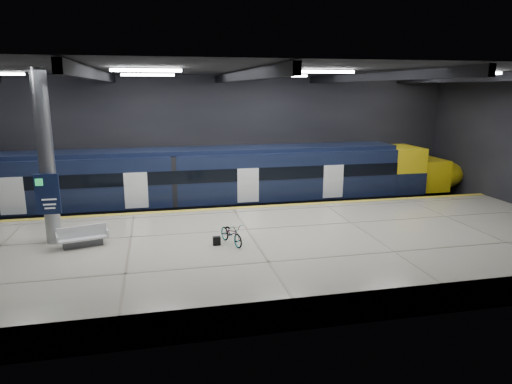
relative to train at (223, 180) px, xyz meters
name	(u,v)px	position (x,y,z in m)	size (l,w,h in m)	color
ground	(243,245)	(0.12, -5.50, -2.06)	(30.00, 30.00, 0.00)	black
room_shell	(242,123)	(0.12, -5.49, 3.66)	(30.10, 16.10, 8.05)	black
platform	(254,252)	(0.12, -8.00, -1.51)	(30.00, 11.00, 1.10)	beige
safety_strip	(233,208)	(0.12, -2.75, -0.95)	(30.00, 0.40, 0.01)	gold
rails	(225,213)	(0.12, 0.00, -1.98)	(30.00, 1.52, 0.16)	gray
train	(223,180)	(0.00, 0.00, 0.00)	(29.40, 2.84, 3.79)	black
bench	(83,239)	(-6.68, -7.26, -0.66)	(2.05, 1.24, 0.84)	#595B60
bicycle	(231,233)	(-0.87, -8.29, -0.51)	(0.59, 1.69, 0.89)	#99999E
pannier_bag	(217,241)	(-1.47, -8.29, -0.78)	(0.30, 0.18, 0.35)	black
info_column	(46,161)	(-7.88, -6.52, 2.40)	(0.90, 0.78, 6.90)	#9EA0A5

